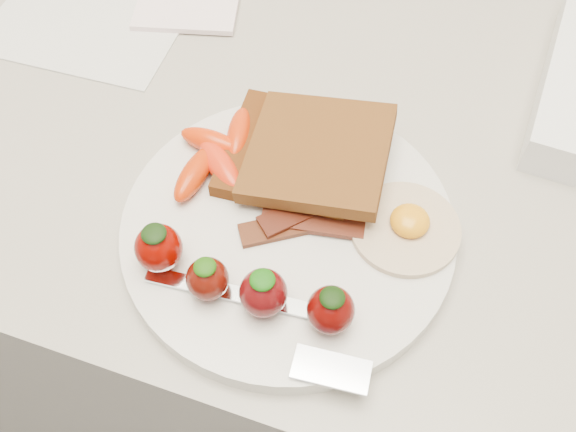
% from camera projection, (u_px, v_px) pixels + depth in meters
% --- Properties ---
extents(counter, '(2.00, 0.60, 0.90)m').
position_uv_depth(counter, '(307.00, 308.00, 0.99)').
color(counter, gray).
rests_on(counter, ground).
extents(plate, '(0.27, 0.27, 0.02)m').
position_uv_depth(plate, '(288.00, 229.00, 0.52)').
color(plate, silver).
rests_on(plate, counter).
extents(toast_lower, '(0.12, 0.12, 0.01)m').
position_uv_depth(toast_lower, '(293.00, 153.00, 0.55)').
color(toast_lower, '#43250B').
rests_on(toast_lower, plate).
extents(toast_upper, '(0.12, 0.12, 0.03)m').
position_uv_depth(toast_upper, '(318.00, 152.00, 0.53)').
color(toast_upper, '#431F0F').
rests_on(toast_upper, toast_lower).
extents(fried_egg, '(0.10, 0.10, 0.02)m').
position_uv_depth(fried_egg, '(406.00, 226.00, 0.51)').
color(fried_egg, silver).
rests_on(fried_egg, plate).
extents(bacon_strips, '(0.10, 0.09, 0.01)m').
position_uv_depth(bacon_strips, '(304.00, 218.00, 0.51)').
color(bacon_strips, black).
rests_on(bacon_strips, plate).
extents(baby_carrots, '(0.08, 0.11, 0.02)m').
position_uv_depth(baby_carrots, '(216.00, 154.00, 0.54)').
color(baby_carrots, red).
rests_on(baby_carrots, plate).
extents(strawberries, '(0.17, 0.05, 0.04)m').
position_uv_depth(strawberries, '(238.00, 281.00, 0.46)').
color(strawberries, '#690500').
rests_on(strawberries, plate).
extents(fork, '(0.18, 0.06, 0.00)m').
position_uv_depth(fork, '(274.00, 326.00, 0.46)').
color(fork, white).
rests_on(fork, plate).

